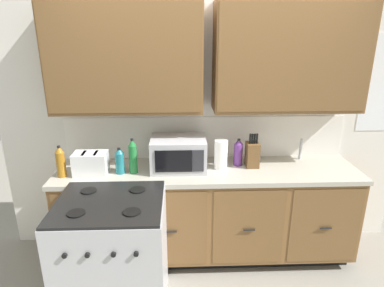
% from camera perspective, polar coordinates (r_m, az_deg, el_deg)
% --- Properties ---
extents(ground_plane, '(8.00, 8.00, 0.00)m').
position_cam_1_polar(ground_plane, '(3.19, 2.93, -21.68)').
color(ground_plane, gray).
extents(wall_unit, '(3.84, 0.40, 2.36)m').
position_cam_1_polar(wall_unit, '(2.96, 2.67, 9.78)').
color(wall_unit, white).
rests_on(wall_unit, ground_plane).
extents(counter_run, '(2.67, 0.64, 0.90)m').
position_cam_1_polar(counter_run, '(3.16, 2.66, -11.71)').
color(counter_run, black).
rests_on(counter_run, ground_plane).
extents(stove_range, '(0.76, 0.68, 0.95)m').
position_cam_1_polar(stove_range, '(2.67, -13.22, -18.50)').
color(stove_range, '#B7B7BC').
rests_on(stove_range, ground_plane).
extents(microwave, '(0.48, 0.37, 0.28)m').
position_cam_1_polar(microwave, '(2.92, -2.35, -1.73)').
color(microwave, '#B7B7BC').
rests_on(microwave, counter_run).
extents(toaster, '(0.28, 0.18, 0.19)m').
position_cam_1_polar(toaster, '(2.96, -16.99, -3.27)').
color(toaster, white).
rests_on(toaster, counter_run).
extents(knife_block, '(0.11, 0.14, 0.31)m').
position_cam_1_polar(knife_block, '(3.02, 10.31, -1.82)').
color(knife_block, brown).
rests_on(knife_block, counter_run).
extents(sink_faucet, '(0.02, 0.02, 0.20)m').
position_cam_1_polar(sink_faucet, '(3.32, 18.11, -0.89)').
color(sink_faucet, '#B2B5BA').
rests_on(sink_faucet, counter_run).
extents(paper_towel_roll, '(0.12, 0.12, 0.26)m').
position_cam_1_polar(paper_towel_roll, '(2.94, 4.97, -1.88)').
color(paper_towel_roll, white).
rests_on(paper_towel_roll, counter_run).
extents(bottle_green, '(0.07, 0.07, 0.31)m').
position_cam_1_polar(bottle_green, '(2.87, -10.10, -2.19)').
color(bottle_green, '#237A38').
rests_on(bottle_green, counter_run).
extents(bottle_teal, '(0.08, 0.08, 0.23)m').
position_cam_1_polar(bottle_teal, '(2.90, -12.30, -2.95)').
color(bottle_teal, '#1E707A').
rests_on(bottle_teal, counter_run).
extents(bottle_violet, '(0.08, 0.08, 0.25)m').
position_cam_1_polar(bottle_violet, '(3.03, 7.94, -1.52)').
color(bottle_violet, '#663384').
rests_on(bottle_violet, counter_run).
extents(bottle_amber, '(0.07, 0.07, 0.27)m').
position_cam_1_polar(bottle_amber, '(2.97, -21.62, -2.93)').
color(bottle_amber, '#9E6619').
rests_on(bottle_amber, counter_run).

